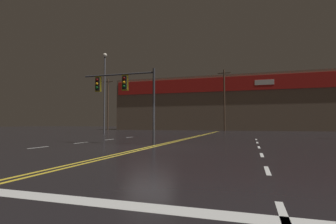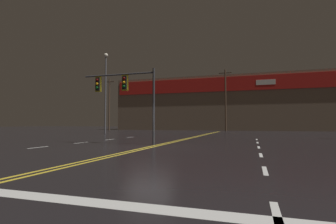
{
  "view_description": "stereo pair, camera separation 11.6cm",
  "coord_description": "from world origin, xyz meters",
  "views": [
    {
      "loc": [
        5.09,
        -12.82,
        1.23
      ],
      "look_at": [
        0.0,
        3.29,
        2.0
      ],
      "focal_mm": 28.0,
      "sensor_mm": 36.0,
      "label": 1
    },
    {
      "loc": [
        5.2,
        -12.79,
        1.23
      ],
      "look_at": [
        0.0,
        3.29,
        2.0
      ],
      "focal_mm": 28.0,
      "sensor_mm": 36.0,
      "label": 2
    }
  ],
  "objects": [
    {
      "name": "road_markings",
      "position": [
        1.12,
        -1.88,
        0.0
      ],
      "size": [
        16.31,
        60.0,
        0.01
      ],
      "color": "gold",
      "rests_on": "ground"
    },
    {
      "name": "streetlight_near_right",
      "position": [
        -13.07,
        17.12,
        6.63
      ],
      "size": [
        0.56,
        0.56,
        10.54
      ],
      "color": "#59595E",
      "rests_on": "ground"
    },
    {
      "name": "ground_plane",
      "position": [
        0.0,
        0.0,
        0.0
      ],
      "size": [
        200.0,
        200.0,
        0.0
      ],
      "primitive_type": "plane",
      "color": "black"
    },
    {
      "name": "traffic_signal_median",
      "position": [
        -2.5,
        1.82,
        3.49
      ],
      "size": [
        4.86,
        0.36,
        4.59
      ],
      "color": "#38383D",
      "rests_on": "ground"
    },
    {
      "name": "utility_pole_row",
      "position": [
        1.98,
        33.18,
        5.81
      ],
      "size": [
        47.04,
        0.26,
        12.49
      ],
      "color": "#4C3828",
      "rests_on": "ground"
    },
    {
      "name": "building_backdrop",
      "position": [
        0.0,
        40.6,
        5.16
      ],
      "size": [
        42.75,
        10.23,
        10.29
      ],
      "color": "#7A6651",
      "rests_on": "ground"
    }
  ]
}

